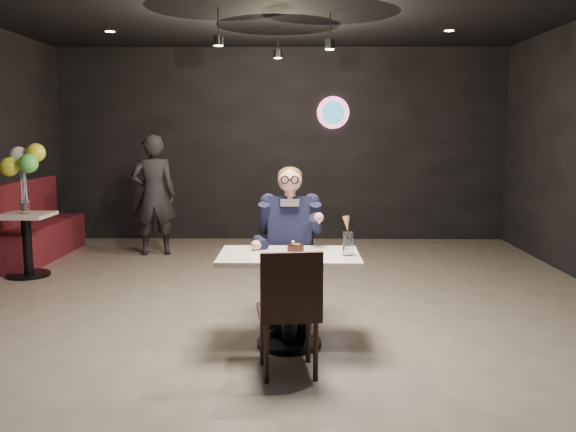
{
  "coord_description": "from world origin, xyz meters",
  "views": [
    {
      "loc": [
        0.23,
        -5.14,
        1.7
      ],
      "look_at": [
        0.16,
        0.16,
        0.97
      ],
      "focal_mm": 38.0,
      "sensor_mm": 36.0,
      "label": 1
    }
  ],
  "objects_px": {
    "chair_far": "(290,274)",
    "chair_near": "(288,310)",
    "passerby": "(154,195)",
    "seated_man": "(290,245)",
    "main_table": "(289,300)",
    "booth_bench": "(37,220)",
    "balloon_vase": "(25,207)",
    "side_table": "(27,247)",
    "sundae_glass": "(348,244)"
  },
  "relations": [
    {
      "from": "chair_far",
      "to": "chair_near",
      "type": "bearing_deg",
      "value": -90.0
    },
    {
      "from": "chair_far",
      "to": "passerby",
      "type": "bearing_deg",
      "value": 121.78
    },
    {
      "from": "seated_man",
      "to": "passerby",
      "type": "height_order",
      "value": "passerby"
    },
    {
      "from": "main_table",
      "to": "booth_bench",
      "type": "distance_m",
      "value": 4.78
    },
    {
      "from": "chair_near",
      "to": "booth_bench",
      "type": "relative_size",
      "value": 0.44
    },
    {
      "from": "main_table",
      "to": "balloon_vase",
      "type": "xyz_separation_m",
      "value": [
        -3.13,
        2.33,
        0.46
      ]
    },
    {
      "from": "side_table",
      "to": "passerby",
      "type": "height_order",
      "value": "passerby"
    },
    {
      "from": "booth_bench",
      "to": "passerby",
      "type": "distance_m",
      "value": 1.57
    },
    {
      "from": "seated_man",
      "to": "sundae_glass",
      "type": "height_order",
      "value": "seated_man"
    },
    {
      "from": "main_table",
      "to": "seated_man",
      "type": "bearing_deg",
      "value": 90.0
    },
    {
      "from": "passerby",
      "to": "chair_far",
      "type": "bearing_deg",
      "value": 111.34
    },
    {
      "from": "chair_near",
      "to": "sundae_glass",
      "type": "bearing_deg",
      "value": 39.91
    },
    {
      "from": "balloon_vase",
      "to": "sundae_glass",
      "type": "bearing_deg",
      "value": -33.62
    },
    {
      "from": "booth_bench",
      "to": "balloon_vase",
      "type": "bearing_deg",
      "value": -73.3
    },
    {
      "from": "main_table",
      "to": "sundae_glass",
      "type": "xyz_separation_m",
      "value": [
        0.45,
        -0.05,
        0.47
      ]
    },
    {
      "from": "balloon_vase",
      "to": "passerby",
      "type": "height_order",
      "value": "passerby"
    },
    {
      "from": "chair_far",
      "to": "sundae_glass",
      "type": "relative_size",
      "value": 5.06
    },
    {
      "from": "sundae_glass",
      "to": "balloon_vase",
      "type": "distance_m",
      "value": 4.3
    },
    {
      "from": "passerby",
      "to": "booth_bench",
      "type": "bearing_deg",
      "value": 1.7
    },
    {
      "from": "chair_far",
      "to": "sundae_glass",
      "type": "distance_m",
      "value": 0.85
    },
    {
      "from": "booth_bench",
      "to": "side_table",
      "type": "distance_m",
      "value": 1.06
    },
    {
      "from": "chair_far",
      "to": "passerby",
      "type": "distance_m",
      "value": 3.67
    },
    {
      "from": "main_table",
      "to": "sundae_glass",
      "type": "bearing_deg",
      "value": -6.89
    },
    {
      "from": "side_table",
      "to": "passerby",
      "type": "distance_m",
      "value": 1.85
    },
    {
      "from": "side_table",
      "to": "passerby",
      "type": "xyz_separation_m",
      "value": [
        1.21,
        1.32,
        0.48
      ]
    },
    {
      "from": "booth_bench",
      "to": "seated_man",
      "type": "bearing_deg",
      "value": -39.02
    },
    {
      "from": "sundae_glass",
      "to": "balloon_vase",
      "type": "height_order",
      "value": "sundae_glass"
    },
    {
      "from": "chair_near",
      "to": "booth_bench",
      "type": "xyz_separation_m",
      "value": [
        -3.43,
        3.88,
        0.07
      ]
    },
    {
      "from": "main_table",
      "to": "booth_bench",
      "type": "xyz_separation_m",
      "value": [
        -3.43,
        3.33,
        0.15
      ]
    },
    {
      "from": "chair_near",
      "to": "passerby",
      "type": "xyz_separation_m",
      "value": [
        -1.92,
        4.2,
        0.37
      ]
    },
    {
      "from": "chair_far",
      "to": "passerby",
      "type": "xyz_separation_m",
      "value": [
        -1.92,
        3.1,
        0.37
      ]
    },
    {
      "from": "chair_near",
      "to": "booth_bench",
      "type": "bearing_deg",
      "value": 123.85
    },
    {
      "from": "chair_near",
      "to": "balloon_vase",
      "type": "distance_m",
      "value": 4.27
    },
    {
      "from": "main_table",
      "to": "chair_far",
      "type": "bearing_deg",
      "value": 90.0
    },
    {
      "from": "side_table",
      "to": "passerby",
      "type": "bearing_deg",
      "value": 47.68
    },
    {
      "from": "passerby",
      "to": "main_table",
      "type": "bearing_deg",
      "value": 107.31
    },
    {
      "from": "sundae_glass",
      "to": "side_table",
      "type": "bearing_deg",
      "value": 146.38
    },
    {
      "from": "chair_far",
      "to": "sundae_glass",
      "type": "bearing_deg",
      "value": -53.06
    },
    {
      "from": "chair_far",
      "to": "balloon_vase",
      "type": "distance_m",
      "value": 3.62
    },
    {
      "from": "chair_far",
      "to": "passerby",
      "type": "height_order",
      "value": "passerby"
    },
    {
      "from": "main_table",
      "to": "sundae_glass",
      "type": "relative_size",
      "value": 6.05
    },
    {
      "from": "balloon_vase",
      "to": "seated_man",
      "type": "bearing_deg",
      "value": -29.61
    },
    {
      "from": "chair_far",
      "to": "chair_near",
      "type": "relative_size",
      "value": 1.0
    },
    {
      "from": "balloon_vase",
      "to": "main_table",
      "type": "bearing_deg",
      "value": -36.65
    },
    {
      "from": "sundae_glass",
      "to": "side_table",
      "type": "distance_m",
      "value": 4.33
    },
    {
      "from": "chair_near",
      "to": "sundae_glass",
      "type": "xyz_separation_m",
      "value": [
        0.45,
        0.5,
        0.38
      ]
    },
    {
      "from": "passerby",
      "to": "balloon_vase",
      "type": "bearing_deg",
      "value": 37.23
    },
    {
      "from": "chair_near",
      "to": "seated_man",
      "type": "distance_m",
      "value": 1.13
    },
    {
      "from": "sundae_glass",
      "to": "side_table",
      "type": "relative_size",
      "value": 0.26
    },
    {
      "from": "main_table",
      "to": "balloon_vase",
      "type": "height_order",
      "value": "balloon_vase"
    }
  ]
}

